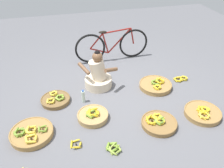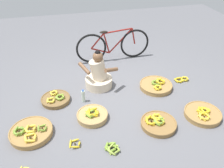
% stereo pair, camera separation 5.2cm
% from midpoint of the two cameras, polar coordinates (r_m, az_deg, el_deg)
% --- Properties ---
extents(ground_plane, '(10.00, 10.00, 0.00)m').
position_cam_midpoint_polar(ground_plane, '(4.36, -1.00, -2.38)').
color(ground_plane, slate).
extents(vendor_woman_front, '(0.72, 0.55, 0.77)m').
position_cam_midpoint_polar(vendor_woman_front, '(4.44, -3.75, 2.08)').
color(vendor_woman_front, beige).
rests_on(vendor_woman_front, ground).
extents(bicycle_leaning, '(1.70, 0.09, 0.73)m').
position_cam_midpoint_polar(bicycle_leaning, '(5.35, -0.23, 9.41)').
color(bicycle_leaning, black).
rests_on(bicycle_leaning, ground).
extents(banana_basket_front_center, '(0.62, 0.62, 0.16)m').
position_cam_midpoint_polar(banana_basket_front_center, '(4.57, 10.28, -0.25)').
color(banana_basket_front_center, '#A87F47').
rests_on(banana_basket_front_center, ground).
extents(banana_basket_mid_right, '(0.60, 0.60, 0.16)m').
position_cam_midpoint_polar(banana_basket_mid_right, '(4.13, 20.93, -6.56)').
color(banana_basket_mid_right, '#A87F47').
rests_on(banana_basket_mid_right, ground).
extents(banana_basket_back_center, '(0.51, 0.51, 0.18)m').
position_cam_midpoint_polar(banana_basket_back_center, '(3.81, -5.11, -7.70)').
color(banana_basket_back_center, tan).
rests_on(banana_basket_back_center, ground).
extents(banana_basket_mid_left, '(0.51, 0.51, 0.15)m').
position_cam_midpoint_polar(banana_basket_mid_left, '(4.27, -13.97, -3.69)').
color(banana_basket_mid_left, brown).
rests_on(banana_basket_mid_left, ground).
extents(banana_basket_front_left, '(0.64, 0.64, 0.16)m').
position_cam_midpoint_polar(banana_basket_front_left, '(3.73, -19.46, -11.22)').
color(banana_basket_front_left, '#A87F47').
rests_on(banana_basket_front_left, ground).
extents(banana_basket_near_bicycle, '(0.56, 0.56, 0.16)m').
position_cam_midpoint_polar(banana_basket_near_bicycle, '(3.75, 10.96, -9.26)').
color(banana_basket_near_bicycle, olive).
rests_on(banana_basket_near_bicycle, ground).
extents(loose_bananas_back_right, '(0.19, 0.18, 0.08)m').
position_cam_midpoint_polar(loose_bananas_back_right, '(3.47, -9.22, -14.29)').
color(loose_bananas_back_right, gold).
rests_on(loose_bananas_back_right, ground).
extents(loose_bananas_front_right, '(0.33, 0.21, 0.08)m').
position_cam_midpoint_polar(loose_bananas_front_right, '(4.93, 16.17, 1.23)').
color(loose_bananas_front_right, yellow).
rests_on(loose_bananas_front_right, ground).
extents(loose_bananas_back_left, '(0.24, 0.26, 0.09)m').
position_cam_midpoint_polar(loose_bananas_back_left, '(3.37, -0.12, -15.39)').
color(loose_bananas_back_left, olive).
rests_on(loose_bananas_back_left, ground).
extents(water_bottle, '(0.06, 0.06, 0.25)m').
position_cam_midpoint_polar(water_bottle, '(4.13, -7.39, -3.04)').
color(water_bottle, silver).
rests_on(water_bottle, ground).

